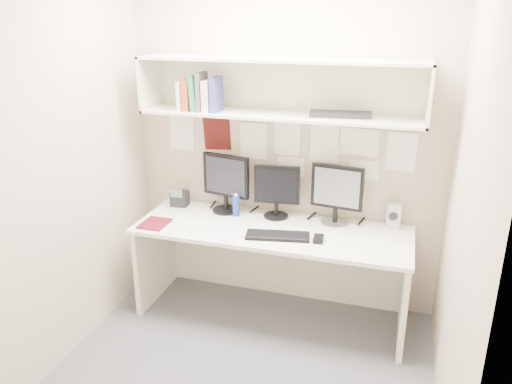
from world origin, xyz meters
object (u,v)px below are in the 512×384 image
(monitor_right, at_px, (337,192))
(maroon_notebook, at_px, (155,223))
(monitor_center, at_px, (277,189))
(monitor_left, at_px, (226,181))
(speaker, at_px, (393,216))
(desk, at_px, (272,272))
(desk_phone, at_px, (180,198))
(keyboard, at_px, (278,236))

(monitor_right, height_order, maroon_notebook, monitor_right)
(monitor_center, height_order, maroon_notebook, monitor_center)
(monitor_left, height_order, speaker, monitor_left)
(desk, xyz_separation_m, monitor_center, (-0.03, 0.22, 0.59))
(desk_phone, bearing_deg, monitor_right, -3.23)
(keyboard, xyz_separation_m, desk_phone, (-0.92, 0.36, 0.05))
(monitor_right, xyz_separation_m, maroon_notebook, (-1.28, -0.41, -0.24))
(speaker, bearing_deg, desk_phone, 171.92)
(keyboard, height_order, maroon_notebook, keyboard)
(monitor_right, bearing_deg, monitor_left, -172.76)
(desk, xyz_separation_m, monitor_left, (-0.44, 0.22, 0.61))
(monitor_left, relative_size, speaker, 2.50)
(keyboard, relative_size, desk_phone, 2.81)
(monitor_center, relative_size, keyboard, 0.91)
(keyboard, relative_size, maroon_notebook, 1.92)
(desk_phone, bearing_deg, desk, -17.79)
(speaker, height_order, desk_phone, speaker)
(desk, xyz_separation_m, maroon_notebook, (-0.85, -0.19, 0.37))
(monitor_center, relative_size, maroon_notebook, 1.75)
(monitor_right, height_order, desk_phone, monitor_right)
(maroon_notebook, distance_m, desk_phone, 0.41)
(desk, relative_size, speaker, 10.93)
(desk, bearing_deg, maroon_notebook, -167.15)
(desk, height_order, maroon_notebook, maroon_notebook)
(maroon_notebook, bearing_deg, monitor_left, 44.69)
(monitor_right, relative_size, keyboard, 1.01)
(keyboard, bearing_deg, maroon_notebook, 172.51)
(desk_phone, bearing_deg, speaker, -2.09)
(monitor_center, xyz_separation_m, keyboard, (0.11, -0.37, -0.21))
(desk, relative_size, desk_phone, 12.65)
(desk, relative_size, monitor_left, 4.38)
(monitor_center, relative_size, desk_phone, 2.55)
(monitor_right, bearing_deg, maroon_notebook, -154.82)
(monitor_left, bearing_deg, speaker, 12.70)
(monitor_right, height_order, keyboard, monitor_right)
(desk, distance_m, monitor_center, 0.63)
(monitor_center, height_order, desk_phone, monitor_center)
(desk, xyz_separation_m, keyboard, (0.08, -0.15, 0.37))
(monitor_center, distance_m, maroon_notebook, 0.95)
(monitor_left, height_order, monitor_right, monitor_left)
(desk, distance_m, keyboard, 0.41)
(monitor_center, distance_m, desk_phone, 0.83)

